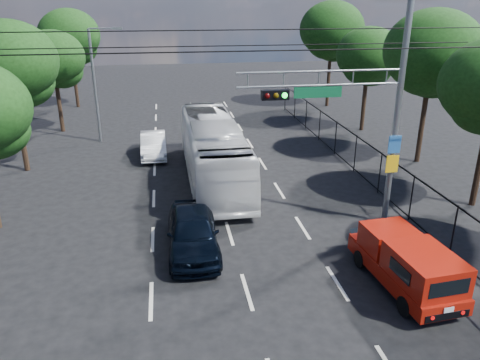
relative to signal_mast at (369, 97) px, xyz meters
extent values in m
cube|color=beige|center=(-8.28, -3.99, -5.24)|extent=(0.12, 2.00, 0.01)
cube|color=beige|center=(-8.28, 0.01, -5.24)|extent=(0.12, 2.00, 0.01)
cube|color=beige|center=(-8.28, 4.01, -5.24)|extent=(0.12, 2.00, 0.01)
cube|color=beige|center=(-8.28, 8.01, -5.24)|extent=(0.12, 2.00, 0.01)
cube|color=beige|center=(-8.28, 12.01, -5.24)|extent=(0.12, 2.00, 0.01)
cube|color=beige|center=(-8.28, 16.01, -5.24)|extent=(0.12, 2.00, 0.01)
cube|color=beige|center=(-8.28, 20.01, -5.24)|extent=(0.12, 2.00, 0.01)
cube|color=beige|center=(-8.28, 24.01, -5.24)|extent=(0.12, 2.00, 0.01)
cube|color=beige|center=(-5.28, -3.99, -5.24)|extent=(0.12, 2.00, 0.01)
cube|color=beige|center=(-5.28, 0.01, -5.24)|extent=(0.12, 2.00, 0.01)
cube|color=beige|center=(-5.28, 4.01, -5.24)|extent=(0.12, 2.00, 0.01)
cube|color=beige|center=(-5.28, 8.01, -5.24)|extent=(0.12, 2.00, 0.01)
cube|color=beige|center=(-5.28, 12.01, -5.24)|extent=(0.12, 2.00, 0.01)
cube|color=beige|center=(-5.28, 16.01, -5.24)|extent=(0.12, 2.00, 0.01)
cube|color=beige|center=(-5.28, 20.01, -5.24)|extent=(0.12, 2.00, 0.01)
cube|color=beige|center=(-5.28, 24.01, -5.24)|extent=(0.12, 2.00, 0.01)
cube|color=beige|center=(-2.28, -3.99, -5.24)|extent=(0.12, 2.00, 0.01)
cube|color=beige|center=(-2.28, 0.01, -5.24)|extent=(0.12, 2.00, 0.01)
cube|color=beige|center=(-2.28, 4.01, -5.24)|extent=(0.12, 2.00, 0.01)
cube|color=beige|center=(-2.28, 8.01, -5.24)|extent=(0.12, 2.00, 0.01)
cube|color=beige|center=(-2.28, 12.01, -5.24)|extent=(0.12, 2.00, 0.01)
cube|color=beige|center=(-2.28, 16.01, -5.24)|extent=(0.12, 2.00, 0.01)
cube|color=beige|center=(-2.28, 20.01, -5.24)|extent=(0.12, 2.00, 0.01)
cube|color=beige|center=(-2.28, 24.01, -5.24)|extent=(0.12, 2.00, 0.01)
cylinder|color=slate|center=(1.22, 0.01, -0.49)|extent=(0.24, 0.24, 9.50)
cylinder|color=slate|center=(-1.88, 0.01, 1.01)|extent=(6.20, 0.08, 0.08)
cylinder|color=slate|center=(-1.88, 0.01, 0.51)|extent=(6.20, 0.08, 0.08)
cube|color=black|center=(-3.58, 0.01, 0.21)|extent=(1.00, 0.28, 0.35)
sphere|color=#3F0505|center=(-3.90, -0.14, 0.21)|extent=(0.20, 0.20, 0.20)
sphere|color=#4C3805|center=(-3.58, -0.14, 0.21)|extent=(0.20, 0.20, 0.20)
sphere|color=#0CE533|center=(-3.26, -0.14, 0.21)|extent=(0.20, 0.20, 0.20)
cube|color=#0C542F|center=(-1.98, 0.01, 0.26)|extent=(1.80, 0.05, 0.40)
cube|color=#235CA7|center=(1.20, -0.13, -1.84)|extent=(0.50, 0.04, 0.70)
cube|color=yellow|center=(1.20, -0.13, -2.64)|extent=(0.50, 0.04, 0.70)
cylinder|color=slate|center=(0.62, 0.01, 0.76)|extent=(0.05, 0.05, 0.50)
cylinder|color=slate|center=(-0.68, 0.01, 0.76)|extent=(0.05, 0.05, 0.50)
cylinder|color=slate|center=(-1.98, 0.01, 0.76)|extent=(0.05, 0.05, 0.50)
cylinder|color=slate|center=(-3.28, 0.01, 0.76)|extent=(0.05, 0.05, 0.50)
cylinder|color=slate|center=(-4.58, 0.01, 0.76)|extent=(0.05, 0.05, 0.50)
cylinder|color=slate|center=(-11.78, 14.01, -1.74)|extent=(0.18, 0.18, 7.00)
cylinder|color=slate|center=(-10.98, 14.01, 1.76)|extent=(1.60, 0.09, 0.09)
cube|color=slate|center=(-10.08, 14.01, 1.76)|extent=(0.60, 0.22, 0.15)
cylinder|color=black|center=(-5.28, -1.99, 1.96)|extent=(22.00, 0.04, 0.04)
cylinder|color=black|center=(-5.28, 1.51, 2.36)|extent=(22.00, 0.04, 0.04)
cylinder|color=black|center=(-5.28, 3.01, 1.66)|extent=(22.00, 0.04, 0.04)
cube|color=black|center=(2.32, 4.01, -3.29)|extent=(0.04, 34.00, 0.06)
cube|color=black|center=(2.32, 4.01, -5.09)|extent=(0.04, 34.00, 0.06)
cylinder|color=black|center=(2.32, -2.99, -4.24)|extent=(0.06, 0.06, 2.00)
cylinder|color=black|center=(2.32, 0.01, -4.24)|extent=(0.06, 0.06, 2.00)
cylinder|color=black|center=(2.32, 3.01, -4.24)|extent=(0.06, 0.06, 2.00)
cylinder|color=black|center=(2.32, 6.01, -4.24)|extent=(0.06, 0.06, 2.00)
cylinder|color=black|center=(2.32, 9.01, -4.24)|extent=(0.06, 0.06, 2.00)
cylinder|color=black|center=(2.32, 12.01, -4.24)|extent=(0.06, 0.06, 2.00)
cylinder|color=black|center=(2.32, 15.01, -4.24)|extent=(0.06, 0.06, 2.00)
cylinder|color=black|center=(2.32, 18.01, -4.24)|extent=(0.06, 0.06, 2.00)
cylinder|color=black|center=(2.32, 21.01, -4.24)|extent=(0.06, 0.06, 2.00)
cylinder|color=black|center=(5.92, 1.01, -3.14)|extent=(0.28, 0.28, 4.20)
cylinder|color=black|center=(6.52, 7.01, -2.86)|extent=(0.28, 0.28, 4.76)
ellipsoid|color=black|center=(6.52, 7.01, 0.88)|extent=(5.10, 5.10, 4.33)
ellipsoid|color=black|center=(6.92, 7.31, -0.31)|extent=(3.40, 3.40, 2.72)
ellipsoid|color=black|center=(6.17, 6.81, -0.14)|extent=(3.23, 3.23, 2.58)
cylinder|color=black|center=(6.12, 14.01, -3.23)|extent=(0.28, 0.28, 4.03)
ellipsoid|color=black|center=(6.12, 14.01, -0.06)|extent=(4.32, 4.32, 3.67)
ellipsoid|color=black|center=(6.52, 14.31, -1.07)|extent=(2.88, 2.88, 2.30)
ellipsoid|color=black|center=(5.77, 13.81, -0.92)|extent=(2.74, 2.74, 2.19)
cylinder|color=black|center=(6.32, 22.01, -2.78)|extent=(0.28, 0.28, 4.93)
ellipsoid|color=black|center=(6.32, 22.01, 1.09)|extent=(5.28, 5.28, 4.49)
ellipsoid|color=black|center=(6.72, 22.31, -0.14)|extent=(3.52, 3.52, 2.82)
ellipsoid|color=black|center=(5.97, 21.81, 0.04)|extent=(3.34, 3.34, 2.68)
cylinder|color=black|center=(-15.08, 9.01, -3.00)|extent=(0.28, 0.28, 4.48)
ellipsoid|color=black|center=(-15.08, 9.01, 0.52)|extent=(4.80, 4.80, 4.08)
ellipsoid|color=black|center=(-14.68, 9.31, -0.60)|extent=(3.20, 3.20, 2.56)
ellipsoid|color=black|center=(-15.43, 8.81, -0.44)|extent=(3.04, 3.04, 2.43)
cylinder|color=black|center=(-14.68, 17.01, -3.28)|extent=(0.28, 0.28, 3.92)
ellipsoid|color=black|center=(-14.68, 17.01, -0.20)|extent=(4.20, 4.20, 3.57)
ellipsoid|color=black|center=(-14.28, 17.31, -1.18)|extent=(2.80, 2.80, 2.24)
ellipsoid|color=black|center=(-15.03, 16.81, -1.04)|extent=(2.66, 2.66, 2.13)
cylinder|color=black|center=(-14.88, 25.01, -2.95)|extent=(0.28, 0.28, 4.59)
ellipsoid|color=black|center=(-14.88, 25.01, 0.66)|extent=(4.92, 4.92, 4.18)
ellipsoid|color=black|center=(-14.48, 25.31, -0.49)|extent=(3.28, 3.28, 2.62)
ellipsoid|color=black|center=(-15.23, 24.81, -0.32)|extent=(3.12, 3.12, 2.49)
cylinder|color=black|center=(-1.15, -3.17, -4.93)|extent=(0.28, 0.63, 0.62)
cylinder|color=black|center=(0.34, -3.04, -4.93)|extent=(0.28, 0.63, 0.62)
cylinder|color=black|center=(-0.91, -5.89, -4.93)|extent=(0.28, 0.63, 0.62)
cylinder|color=black|center=(0.58, -5.76, -4.93)|extent=(0.28, 0.63, 0.62)
cube|color=maroon|center=(-0.28, -4.46, -4.70)|extent=(2.05, 4.54, 0.49)
cube|color=maroon|center=(-0.46, -2.49, -4.63)|extent=(1.67, 0.62, 0.48)
cube|color=black|center=(-0.48, -2.25, -4.40)|extent=(1.52, 0.48, 0.27)
cube|color=maroon|center=(-0.37, -3.45, -4.05)|extent=(1.70, 1.50, 0.84)
cube|color=black|center=(-0.32, -4.11, -4.01)|extent=(1.37, 0.16, 0.48)
cube|color=maroon|center=(-0.20, -5.43, -3.99)|extent=(1.83, 2.38, 0.93)
cube|color=black|center=(0.62, -5.36, -3.96)|extent=(0.13, 1.06, 0.40)
cube|color=black|center=(-1.03, -5.50, -3.96)|extent=(0.13, 1.06, 0.40)
cube|color=black|center=(-0.11, -6.54, -3.96)|extent=(1.28, 0.15, 0.48)
cube|color=black|center=(-0.10, -6.64, -4.80)|extent=(1.41, 0.19, 0.23)
cube|color=silver|center=(-0.09, -6.68, -4.58)|extent=(0.31, 0.05, 0.16)
imported|color=black|center=(-6.78, -1.11, -4.47)|extent=(1.89, 4.56, 1.55)
imported|color=silver|center=(-5.26, 6.05, -3.71)|extent=(2.67, 11.05, 3.07)
imported|color=white|center=(-8.33, 10.44, -4.57)|extent=(1.51, 4.11, 1.35)
camera|label=1|loc=(-7.50, -16.33, 3.45)|focal=35.00mm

